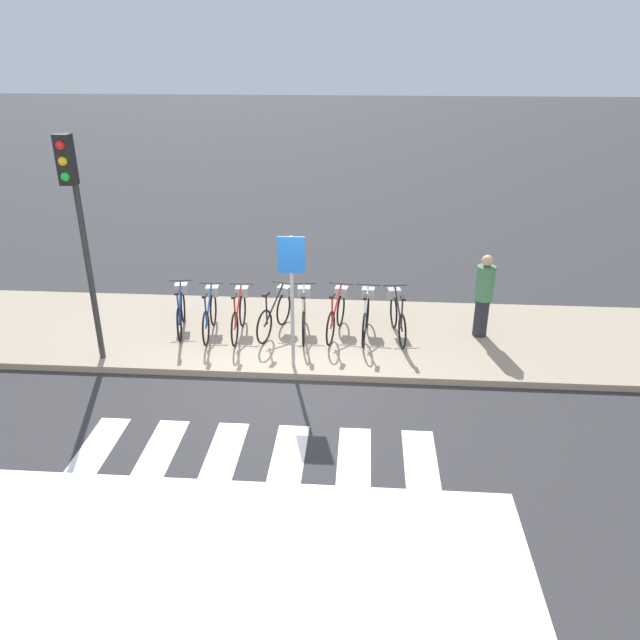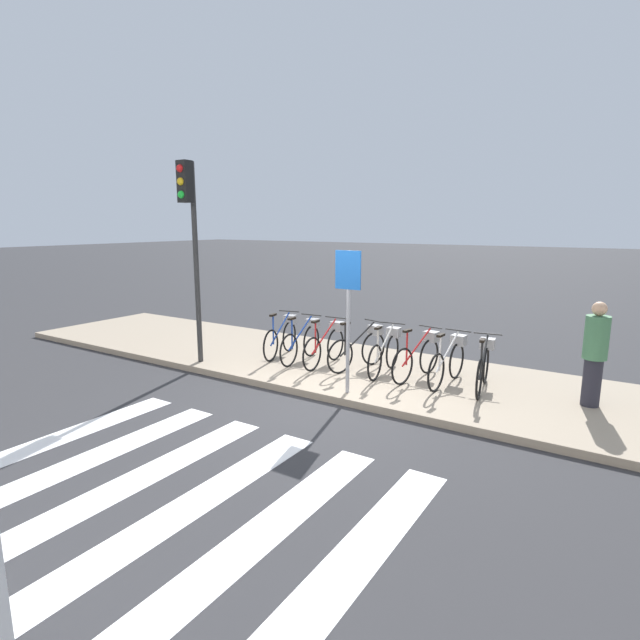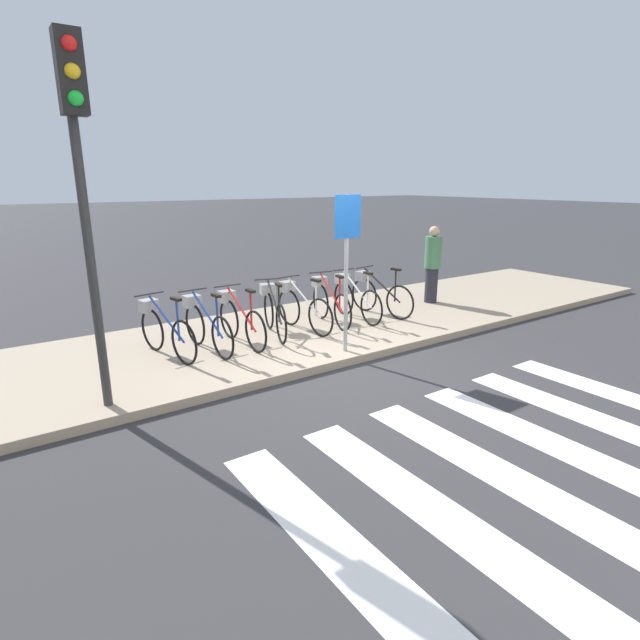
% 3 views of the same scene
% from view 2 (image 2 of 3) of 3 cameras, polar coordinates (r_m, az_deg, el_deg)
% --- Properties ---
extents(ground_plane, '(120.00, 120.00, 0.00)m').
position_cam_2_polar(ground_plane, '(8.11, 0.51, -9.34)').
color(ground_plane, '#2D2D30').
extents(sidewalk, '(17.20, 3.32, 0.12)m').
position_cam_2_polar(sidewalk, '(9.47, 5.88, -6.01)').
color(sidewalk, gray).
rests_on(sidewalk, ground_plane).
extents(parked_bicycle_0, '(0.48, 1.50, 0.94)m').
position_cam_2_polar(parked_bicycle_0, '(10.36, -4.32, -1.74)').
color(parked_bicycle_0, black).
rests_on(parked_bicycle_0, sidewalk).
extents(parked_bicycle_1, '(0.46, 1.52, 0.94)m').
position_cam_2_polar(parked_bicycle_1, '(9.95, -1.96, -2.25)').
color(parked_bicycle_1, black).
rests_on(parked_bicycle_1, sidewalk).
extents(parked_bicycle_2, '(0.46, 1.53, 0.94)m').
position_cam_2_polar(parked_bicycle_2, '(9.65, 0.78, -2.66)').
color(parked_bicycle_2, black).
rests_on(parked_bicycle_2, sidewalk).
extents(parked_bicycle_3, '(0.58, 1.47, 0.94)m').
position_cam_2_polar(parked_bicycle_3, '(9.42, 4.70, -3.03)').
color(parked_bicycle_3, black).
rests_on(parked_bicycle_3, sidewalk).
extents(parked_bicycle_4, '(0.46, 1.52, 0.94)m').
position_cam_2_polar(parked_bicycle_4, '(9.18, 7.55, -3.46)').
color(parked_bicycle_4, black).
rests_on(parked_bicycle_4, sidewalk).
extents(parked_bicycle_5, '(0.46, 1.51, 0.94)m').
position_cam_2_polar(parked_bicycle_5, '(8.99, 11.29, -3.90)').
color(parked_bicycle_5, black).
rests_on(parked_bicycle_5, sidewalk).
extents(parked_bicycle_6, '(0.46, 1.52, 0.94)m').
position_cam_2_polar(parked_bicycle_6, '(8.79, 14.56, -4.39)').
color(parked_bicycle_6, black).
rests_on(parked_bicycle_6, sidewalk).
extents(parked_bicycle_7, '(0.46, 1.52, 0.94)m').
position_cam_2_polar(parked_bicycle_7, '(8.65, 18.21, -4.85)').
color(parked_bicycle_7, black).
rests_on(parked_bicycle_7, sidewalk).
extents(pedestrian, '(0.34, 0.34, 1.58)m').
position_cam_2_polar(pedestrian, '(8.43, 28.91, -3.25)').
color(pedestrian, '#23232D').
rests_on(pedestrian, sidewalk).
extents(traffic_light, '(0.24, 0.40, 3.82)m').
position_cam_2_polar(traffic_light, '(9.80, -14.64, 10.86)').
color(traffic_light, '#2D2D2D').
rests_on(traffic_light, sidewalk).
extents(sign_post, '(0.44, 0.07, 2.29)m').
position_cam_2_polar(sign_post, '(7.81, 3.22, 2.58)').
color(sign_post, '#99999E').
rests_on(sign_post, sidewalk).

